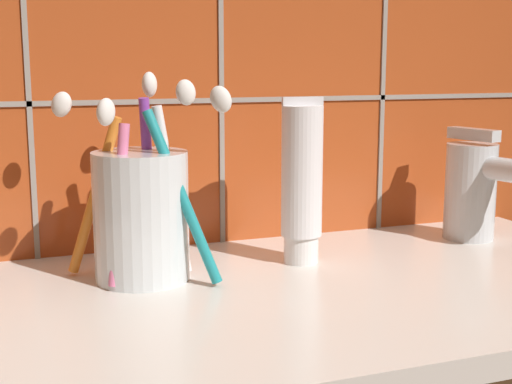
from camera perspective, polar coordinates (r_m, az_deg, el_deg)
sink_counter at (r=59.54cm, az=0.59°, el=-8.81°), size 74.54×34.62×2.00cm
tile_wall_backsplash at (r=72.97cm, az=-4.44°, el=11.50°), size 84.54×1.72×44.15cm
toothbrush_cup at (r=61.66cm, az=-9.14°, el=-1.53°), size 14.28×10.29×17.83cm
toothpaste_tube at (r=65.88cm, az=3.69°, el=0.84°), size 4.00×3.81×15.48cm
sink_faucet at (r=78.27cm, az=17.18°, el=0.39°), size 5.39×11.69×11.78cm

